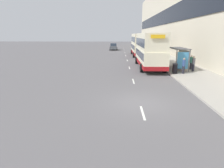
# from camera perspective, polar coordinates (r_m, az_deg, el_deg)

# --- Properties ---
(ground_plane) EXTENTS (220.00, 220.00, 0.00)m
(ground_plane) POSITION_cam_1_polar(r_m,az_deg,el_deg) (12.59, 7.94, -5.38)
(ground_plane) COLOR #5B595B
(pavement) EXTENTS (5.00, 93.00, 0.14)m
(pavement) POSITION_cam_1_polar(r_m,az_deg,el_deg) (51.08, 11.02, 9.14)
(pavement) COLOR #A39E93
(pavement) RESTS_ON ground_plane
(terrace_facade) EXTENTS (3.10, 93.00, 17.78)m
(terrace_facade) POSITION_cam_1_polar(r_m,az_deg,el_deg) (51.90, 16.10, 18.70)
(terrace_facade) COLOR beige
(terrace_facade) RESTS_ON ground_plane
(lane_mark_0) EXTENTS (0.12, 2.00, 0.01)m
(lane_mark_0) POSITION_cam_1_polar(r_m,az_deg,el_deg) (11.09, 8.76, -8.10)
(lane_mark_0) COLOR silver
(lane_mark_0) RESTS_ON ground_plane
(lane_mark_1) EXTENTS (0.12, 2.00, 0.01)m
(lane_mark_1) POSITION_cam_1_polar(r_m,az_deg,el_deg) (18.27, 6.13, 0.80)
(lane_mark_1) COLOR silver
(lane_mark_1) RESTS_ON ground_plane
(lane_mark_2) EXTENTS (0.12, 2.00, 0.01)m
(lane_mark_2) POSITION_cam_1_polar(r_m,az_deg,el_deg) (25.65, 5.00, 4.64)
(lane_mark_2) COLOR silver
(lane_mark_2) RESTS_ON ground_plane
(lane_mark_3) EXTENTS (0.12, 2.00, 0.01)m
(lane_mark_3) POSITION_cam_1_polar(r_m,az_deg,el_deg) (33.10, 4.37, 6.75)
(lane_mark_3) COLOR silver
(lane_mark_3) RESTS_ON ground_plane
(lane_mark_4) EXTENTS (0.12, 2.00, 0.01)m
(lane_mark_4) POSITION_cam_1_polar(r_m,az_deg,el_deg) (40.59, 3.97, 8.09)
(lane_mark_4) COLOR silver
(lane_mark_4) RESTS_ON ground_plane
(lane_mark_5) EXTENTS (0.12, 2.00, 0.01)m
(lane_mark_5) POSITION_cam_1_polar(r_m,az_deg,el_deg) (48.09, 3.69, 9.01)
(lane_mark_5) COLOR silver
(lane_mark_5) RESTS_ON ground_plane
(lane_mark_6) EXTENTS (0.12, 2.00, 0.01)m
(lane_mark_6) POSITION_cam_1_polar(r_m,az_deg,el_deg) (55.60, 3.49, 9.68)
(lane_mark_6) COLOR silver
(lane_mark_6) RESTS_ON ground_plane
(lane_mark_7) EXTENTS (0.12, 2.00, 0.01)m
(lane_mark_7) POSITION_cam_1_polar(r_m,az_deg,el_deg) (63.12, 3.33, 10.19)
(lane_mark_7) COLOR silver
(lane_mark_7) RESTS_ON ground_plane
(bus_shelter) EXTENTS (1.60, 4.20, 2.48)m
(bus_shelter) POSITION_cam_1_polar(r_m,az_deg,el_deg) (24.69, 18.93, 7.96)
(bus_shelter) COLOR #4C4C51
(bus_shelter) RESTS_ON ground_plane
(double_decker_bus_near) EXTENTS (2.85, 10.67, 4.30)m
(double_decker_bus_near) POSITION_cam_1_polar(r_m,az_deg,el_deg) (25.85, 10.65, 9.61)
(double_decker_bus_near) COLOR beige
(double_decker_bus_near) RESTS_ON ground_plane
(double_decker_bus_ahead) EXTENTS (2.85, 10.38, 4.30)m
(double_decker_bus_ahead) POSITION_cam_1_polar(r_m,az_deg,el_deg) (40.44, 7.80, 11.21)
(double_decker_bus_ahead) COLOR beige
(double_decker_bus_ahead) RESTS_ON ground_plane
(car_0) EXTENTS (2.04, 4.32, 1.82)m
(car_0) POSITION_cam_1_polar(r_m,az_deg,el_deg) (55.32, 0.44, 10.60)
(car_0) COLOR #4C5156
(car_0) RESTS_ON ground_plane
(pedestrian_at_shelter) EXTENTS (0.33, 0.33, 1.67)m
(pedestrian_at_shelter) POSITION_cam_1_polar(r_m,az_deg,el_deg) (28.98, 19.77, 6.91)
(pedestrian_at_shelter) COLOR #23232D
(pedestrian_at_shelter) RESTS_ON ground_plane
(pedestrian_1) EXTENTS (0.33, 0.33, 1.66)m
(pedestrian_1) POSITION_cam_1_polar(r_m,az_deg,el_deg) (25.23, 21.67, 5.81)
(pedestrian_1) COLOR #23232D
(pedestrian_1) RESTS_ON ground_plane
(pedestrian_2) EXTENTS (0.32, 0.32, 1.64)m
(pedestrian_2) POSITION_cam_1_polar(r_m,az_deg,el_deg) (22.23, 19.80, 4.96)
(pedestrian_2) COLOR #23232D
(pedestrian_2) RESTS_ON ground_plane
(pedestrian_3) EXTENTS (0.34, 0.34, 1.69)m
(pedestrian_3) POSITION_cam_1_polar(r_m,az_deg,el_deg) (23.92, 22.25, 5.40)
(pedestrian_3) COLOR #23232D
(pedestrian_3) RESTS_ON ground_plane
(litter_bin) EXTENTS (0.55, 0.55, 1.05)m
(litter_bin) POSITION_cam_1_polar(r_m,az_deg,el_deg) (22.03, 17.53, 4.25)
(litter_bin) COLOR black
(litter_bin) RESTS_ON ground_plane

